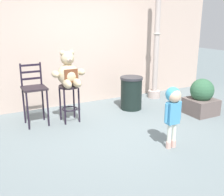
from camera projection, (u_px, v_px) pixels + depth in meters
ground_plane at (122, 131)px, 4.75m from camera, size 24.00×24.00×0.00m
building_wall at (77, 31)px, 6.03m from camera, size 7.18×0.30×3.28m
bar_stool_with_teddy at (69, 96)px, 5.09m from camera, size 0.37×0.37×0.71m
teddy_bear at (69, 73)px, 4.94m from camera, size 0.62×0.56×0.66m
child_walking at (173, 104)px, 3.97m from camera, size 0.30×0.24×0.95m
trash_bin at (131, 93)px, 5.85m from camera, size 0.48×0.48×0.71m
lamppost at (156, 55)px, 6.49m from camera, size 0.30×0.30×2.69m
bar_chair_empty at (34, 91)px, 4.90m from camera, size 0.42×0.42×1.13m
planter_with_shrub at (201, 98)px, 5.53m from camera, size 0.56×0.56×0.74m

